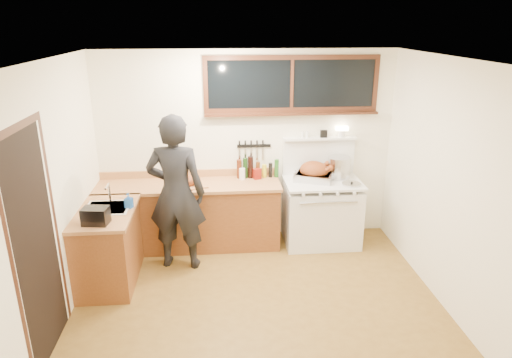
{
  "coord_description": "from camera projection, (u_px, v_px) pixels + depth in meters",
  "views": [
    {
      "loc": [
        -0.4,
        -4.26,
        2.94
      ],
      "look_at": [
        0.05,
        0.85,
        1.15
      ],
      "focal_mm": 32.0,
      "sensor_mm": 36.0,
      "label": 1
    }
  ],
  "objects": [
    {
      "name": "coffee_tin",
      "position": [
        257.0,
        174.0,
        6.18
      ],
      "size": [
        0.12,
        0.1,
        0.14
      ],
      "color": "maroon",
      "rests_on": "counter_back"
    },
    {
      "name": "counter_back",
      "position": [
        190.0,
        215.0,
        6.16
      ],
      "size": [
        2.44,
        0.64,
        1.0
      ],
      "color": "brown",
      "rests_on": "ground"
    },
    {
      "name": "roast_turkey",
      "position": [
        314.0,
        173.0,
        6.13
      ],
      "size": [
        0.59,
        0.52,
        0.26
      ],
      "color": "silver",
      "rests_on": "vintage_stove"
    },
    {
      "name": "pitcher",
      "position": [
        242.0,
        174.0,
        6.16
      ],
      "size": [
        0.1,
        0.1,
        0.15
      ],
      "color": "white",
      "rests_on": "counter_back"
    },
    {
      "name": "left_doorway",
      "position": [
        37.0,
        245.0,
        3.97
      ],
      "size": [
        0.02,
        1.04,
        2.17
      ],
      "color": "black",
      "rests_on": "ground"
    },
    {
      "name": "pot_lid",
      "position": [
        352.0,
        184.0,
        5.97
      ],
      "size": [
        0.33,
        0.33,
        0.04
      ],
      "color": "silver",
      "rests_on": "vintage_stove"
    },
    {
      "name": "vintage_stove",
      "position": [
        321.0,
        210.0,
        6.27
      ],
      "size": [
        1.02,
        0.74,
        1.58
      ],
      "color": "white",
      "rests_on": "ground"
    },
    {
      "name": "ground_plane",
      "position": [
        258.0,
        304.0,
        5.01
      ],
      "size": [
        4.0,
        3.5,
        0.02
      ],
      "primitive_type": "cube",
      "color": "brown"
    },
    {
      "name": "knife_strip",
      "position": [
        253.0,
        147.0,
        6.21
      ],
      "size": [
        0.46,
        0.03,
        0.28
      ],
      "color": "black",
      "rests_on": "room_shell"
    },
    {
      "name": "toaster",
      "position": [
        96.0,
        216.0,
        4.8
      ],
      "size": [
        0.29,
        0.22,
        0.18
      ],
      "color": "black",
      "rests_on": "counter_left"
    },
    {
      "name": "stockpot",
      "position": [
        339.0,
        167.0,
        6.2
      ],
      "size": [
        0.4,
        0.4,
        0.29
      ],
      "color": "silver",
      "rests_on": "vintage_stove"
    },
    {
      "name": "man",
      "position": [
        176.0,
        193.0,
        5.49
      ],
      "size": [
        0.77,
        0.57,
        1.94
      ],
      "color": "black",
      "rests_on": "ground"
    },
    {
      "name": "bottle_cluster",
      "position": [
        255.0,
        169.0,
        6.21
      ],
      "size": [
        0.58,
        0.07,
        0.3
      ],
      "color": "black",
      "rests_on": "counter_back"
    },
    {
      "name": "counter_left",
      "position": [
        108.0,
        246.0,
        5.31
      ],
      "size": [
        0.64,
        1.09,
        0.9
      ],
      "color": "brown",
      "rests_on": "ground"
    },
    {
      "name": "sink_unit",
      "position": [
        108.0,
        212.0,
        5.25
      ],
      "size": [
        0.5,
        0.45,
        0.37
      ],
      "color": "white",
      "rests_on": "counter_left"
    },
    {
      "name": "soap_bottle",
      "position": [
        129.0,
        201.0,
        5.22
      ],
      "size": [
        0.1,
        0.1,
        0.17
      ],
      "color": "blue",
      "rests_on": "counter_left"
    },
    {
      "name": "saucepan",
      "position": [
        332.0,
        172.0,
        6.3
      ],
      "size": [
        0.17,
        0.27,
        0.11
      ],
      "color": "silver",
      "rests_on": "vintage_stove"
    },
    {
      "name": "room_shell",
      "position": [
        259.0,
        159.0,
        4.47
      ],
      "size": [
        4.1,
        3.6,
        2.65
      ],
      "color": "white",
      "rests_on": "ground"
    },
    {
      "name": "cutting_board",
      "position": [
        188.0,
        182.0,
        5.9
      ],
      "size": [
        0.53,
        0.46,
        0.15
      ],
      "color": "#B57A48",
      "rests_on": "counter_back"
    },
    {
      "name": "back_window",
      "position": [
        292.0,
        91.0,
        6.0
      ],
      "size": [
        2.32,
        0.13,
        0.77
      ],
      "color": "black",
      "rests_on": "room_shell"
    }
  ]
}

